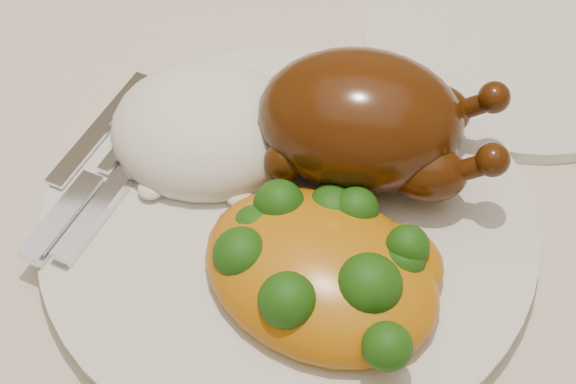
# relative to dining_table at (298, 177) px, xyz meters

# --- Properties ---
(dining_table) EXTENTS (1.60, 0.90, 0.76)m
(dining_table) POSITION_rel_dining_table_xyz_m (0.00, 0.00, 0.00)
(dining_table) COLOR brown
(dining_table) RESTS_ON floor
(tablecloth) EXTENTS (1.73, 1.03, 0.18)m
(tablecloth) POSITION_rel_dining_table_xyz_m (0.00, 0.00, 0.07)
(tablecloth) COLOR beige
(tablecloth) RESTS_ON dining_table
(dinner_plate) EXTENTS (0.31, 0.31, 0.01)m
(dinner_plate) POSITION_rel_dining_table_xyz_m (0.01, -0.13, 0.11)
(dinner_plate) COLOR silver
(dinner_plate) RESTS_ON tablecloth
(side_plate) EXTENTS (0.27, 0.27, 0.01)m
(side_plate) POSITION_rel_dining_table_xyz_m (0.16, 0.06, 0.11)
(side_plate) COLOR silver
(side_plate) RESTS_ON tablecloth
(roast_chicken) EXTENTS (0.16, 0.10, 0.08)m
(roast_chicken) POSITION_rel_dining_table_xyz_m (0.05, -0.08, 0.15)
(roast_chicken) COLOR #4C2208
(roast_chicken) RESTS_ON dinner_plate
(rice_mound) EXTENTS (0.13, 0.12, 0.07)m
(rice_mound) POSITION_rel_dining_table_xyz_m (-0.05, -0.08, 0.13)
(rice_mound) COLOR white
(rice_mound) RESTS_ON dinner_plate
(mac_and_cheese) EXTENTS (0.17, 0.16, 0.06)m
(mac_and_cheese) POSITION_rel_dining_table_xyz_m (0.04, -0.17, 0.13)
(mac_and_cheese) COLOR #BB6C0C
(mac_and_cheese) RESTS_ON dinner_plate
(cutlery) EXTENTS (0.06, 0.17, 0.01)m
(cutlery) POSITION_rel_dining_table_xyz_m (-0.12, -0.13, 0.12)
(cutlery) COLOR silver
(cutlery) RESTS_ON dinner_plate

